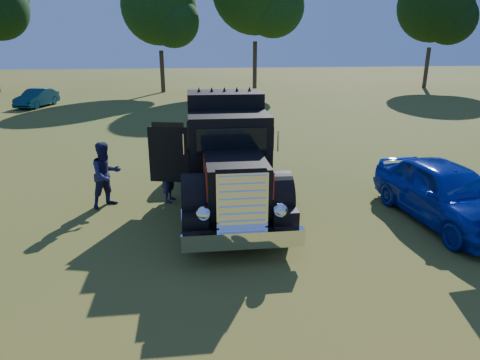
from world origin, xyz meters
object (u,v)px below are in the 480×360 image
diamond_t_truck (228,160)px  spectator_far (106,175)px  spectator_near (169,174)px  distant_teal_car (37,98)px  hotrod_coupe (446,192)px

diamond_t_truck → spectator_far: size_ratio=3.98×
diamond_t_truck → spectator_near: bearing=164.4°
diamond_t_truck → distant_teal_car: diamond_t_truck is taller
spectator_far → distant_teal_car: (-7.82, 19.00, -0.31)m
spectator_near → diamond_t_truck: bearing=-90.5°
hotrod_coupe → spectator_far: 8.80m
spectator_near → distant_teal_car: spectator_near is taller
diamond_t_truck → spectator_near: diamond_t_truck is taller
hotrod_coupe → distant_teal_car: (-16.37, 21.07, -0.18)m
hotrod_coupe → distant_teal_car: hotrod_coupe is taller
spectator_near → spectator_far: bearing=110.6°
diamond_t_truck → distant_teal_car: size_ratio=2.00×
spectator_far → distant_teal_car: spectator_far is taller
diamond_t_truck → hotrod_coupe: 5.59m
spectator_near → distant_teal_car: bearing=41.8°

